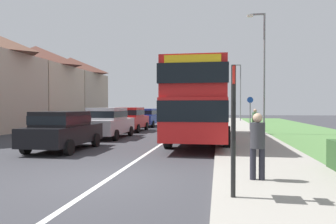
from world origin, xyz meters
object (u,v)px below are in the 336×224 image
object	(u,v)px
street_lamp_far	(239,89)
parked_car_silver	(108,122)
parked_car_red	(131,118)
parked_car_blue	(146,117)
pedestrian_walking_away	(255,120)
parked_car_black	(63,129)
cycle_route_sign	(250,112)
double_decker_bus	(201,100)
bus_stop_sign	(233,122)
pedestrian_at_stop	(257,143)
street_lamp_mid	(263,66)

from	to	relation	value
street_lamp_far	parked_car_silver	bearing A→B (deg)	-112.36
parked_car_red	parked_car_blue	distance (m)	5.35
parked_car_red	pedestrian_walking_away	distance (m)	8.83
parked_car_black	pedestrian_walking_away	size ratio (longest dim) A/B	2.48
parked_car_black	parked_car_blue	xyz separation A→B (m)	(-0.08, 15.43, 0.00)
parked_car_silver	street_lamp_far	xyz separation A→B (m)	(8.75, 21.26, 3.01)
cycle_route_sign	parked_car_blue	bearing A→B (deg)	155.07
double_decker_bus	parked_car_silver	bearing A→B (deg)	172.19
double_decker_bus	bus_stop_sign	world-z (taller)	double_decker_bus
bus_stop_sign	double_decker_bus	bearing A→B (deg)	96.49
parked_car_red	pedestrian_at_stop	bearing A→B (deg)	-63.73
cycle_route_sign	bus_stop_sign	bearing A→B (deg)	-96.56
parked_car_silver	double_decker_bus	bearing A→B (deg)	-7.81
pedestrian_at_stop	street_lamp_mid	distance (m)	13.75
pedestrian_at_stop	street_lamp_far	bearing A→B (deg)	87.05
parked_car_silver	pedestrian_at_stop	world-z (taller)	parked_car_silver
street_lamp_mid	double_decker_bus	bearing A→B (deg)	-131.01
parked_car_black	bus_stop_sign	world-z (taller)	bus_stop_sign
parked_car_black	cycle_route_sign	bearing A→B (deg)	52.79
bus_stop_sign	pedestrian_walking_away	bearing A→B (deg)	82.00
bus_stop_sign	parked_car_black	bearing A→B (deg)	137.60
parked_car_black	street_lamp_far	distance (m)	27.98
pedestrian_walking_away	street_lamp_mid	size ratio (longest dim) A/B	0.22
parked_car_blue	pedestrian_at_stop	bearing A→B (deg)	-69.86
parked_car_silver	pedestrian_walking_away	size ratio (longest dim) A/B	2.70
double_decker_bus	pedestrian_walking_away	size ratio (longest dim) A/B	6.60
parked_car_blue	pedestrian_walking_away	world-z (taller)	pedestrian_walking_away
parked_car_red	parked_car_blue	world-z (taller)	parked_car_red
pedestrian_at_stop	pedestrian_walking_away	world-z (taller)	same
pedestrian_at_stop	pedestrian_walking_away	size ratio (longest dim) A/B	1.00
street_lamp_far	double_decker_bus	bearing A→B (deg)	-98.79
street_lamp_far	parked_car_black	bearing A→B (deg)	-108.56
parked_car_blue	pedestrian_at_stop	distance (m)	21.30
parked_car_red	parked_car_blue	xyz separation A→B (m)	(-0.10, 5.35, -0.05)
pedestrian_at_stop	cycle_route_sign	size ratio (longest dim) A/B	0.66
parked_car_blue	street_lamp_mid	size ratio (longest dim) A/B	0.58
street_lamp_mid	street_lamp_far	bearing A→B (deg)	90.91
pedestrian_at_stop	pedestrian_walking_away	xyz separation A→B (m)	(1.36, 12.63, 0.00)
double_decker_bus	parked_car_red	xyz separation A→B (m)	(-5.42, 5.71, -1.19)
parked_car_silver	bus_stop_sign	size ratio (longest dim) A/B	1.73
bus_stop_sign	street_lamp_far	bearing A→B (deg)	86.09
pedestrian_walking_away	street_lamp_mid	world-z (taller)	street_lamp_mid
parked_car_black	parked_car_blue	world-z (taller)	parked_car_blue
pedestrian_walking_away	parked_car_red	bearing A→B (deg)	166.76
double_decker_bus	parked_car_black	bearing A→B (deg)	-141.26
cycle_route_sign	parked_car_red	bearing A→B (deg)	-171.46
parked_car_red	pedestrian_at_stop	xyz separation A→B (m)	(7.23, -14.65, 0.02)
double_decker_bus	cycle_route_sign	xyz separation A→B (m)	(3.19, 7.01, -0.72)
parked_car_blue	bus_stop_sign	bearing A→B (deg)	-72.65
pedestrian_walking_away	street_lamp_mid	distance (m)	3.53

